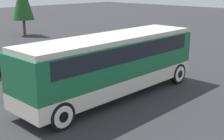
% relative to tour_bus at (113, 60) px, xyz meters
% --- Properties ---
extents(ground_plane, '(120.00, 120.00, 0.00)m').
position_rel_tour_bus_xyz_m(ground_plane, '(-0.10, 0.00, -1.81)').
color(ground_plane, '#2D2D30').
extents(tour_bus, '(9.92, 2.57, 2.99)m').
position_rel_tour_bus_xyz_m(tour_bus, '(0.00, 0.00, 0.00)').
color(tour_bus, silver).
rests_on(tour_bus, ground_plane).
extents(parked_car_mid, '(4.32, 1.80, 1.36)m').
position_rel_tour_bus_xyz_m(parked_car_mid, '(4.87, 7.80, -1.12)').
color(parked_car_mid, '#2D5638').
rests_on(parked_car_mid, ground_plane).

